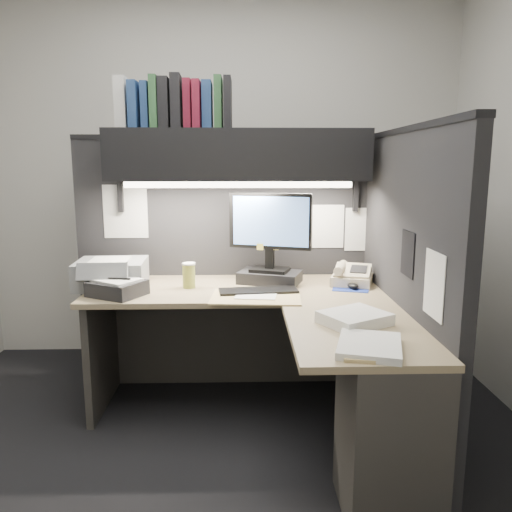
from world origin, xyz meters
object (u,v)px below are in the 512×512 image
at_px(telephone, 352,277).
at_px(notebook_stack, 117,288).
at_px(desk, 300,371).
at_px(overhead_shelf, 238,155).
at_px(monitor, 270,248).
at_px(keyboard, 258,291).
at_px(printer, 112,274).
at_px(coffee_cup, 189,276).

distance_m(telephone, notebook_stack, 1.38).
bearing_deg(desk, overhead_shelf, 111.79).
bearing_deg(monitor, notebook_stack, -143.31).
height_order(desk, keyboard, keyboard).
distance_m(monitor, keyboard, 0.33).
relative_size(monitor, notebook_stack, 2.01).
relative_size(printer, notebook_stack, 1.45).
relative_size(telephone, coffee_cup, 1.75).
bearing_deg(desk, keyboard, 114.03).
bearing_deg(telephone, overhead_shelf, -171.26).
bearing_deg(printer, notebook_stack, -71.72).
height_order(overhead_shelf, notebook_stack, overhead_shelf).
xyz_separation_m(keyboard, notebook_stack, (-0.78, -0.03, 0.03)).
height_order(overhead_shelf, telephone, overhead_shelf).
height_order(desk, notebook_stack, notebook_stack).
xyz_separation_m(monitor, coffee_cup, (-0.48, -0.11, -0.15)).
distance_m(desk, telephone, 0.81).
bearing_deg(keyboard, monitor, 65.83).
bearing_deg(monitor, printer, -156.95).
bearing_deg(coffee_cup, notebook_stack, -156.27).
height_order(keyboard, printer, printer).
xyz_separation_m(keyboard, printer, (-0.87, 0.18, 0.07)).
bearing_deg(keyboard, desk, -72.66).
bearing_deg(printer, coffee_cup, -8.38).
relative_size(desk, printer, 4.30).
xyz_separation_m(printer, notebook_stack, (0.08, -0.21, -0.04)).
relative_size(keyboard, printer, 1.11).
relative_size(telephone, printer, 0.61).
xyz_separation_m(overhead_shelf, printer, (-0.75, -0.15, -0.69)).
xyz_separation_m(overhead_shelf, notebook_stack, (-0.67, -0.36, -0.73)).
distance_m(keyboard, notebook_stack, 0.78).
bearing_deg(telephone, printer, -159.88).
height_order(monitor, coffee_cup, monitor).
relative_size(coffee_cup, printer, 0.35).
bearing_deg(notebook_stack, overhead_shelf, 27.81).
xyz_separation_m(overhead_shelf, keyboard, (0.11, -0.33, -0.76)).
bearing_deg(telephone, notebook_stack, -151.15).
relative_size(overhead_shelf, notebook_stack, 5.69).
bearing_deg(monitor, overhead_shelf, 176.48).
height_order(overhead_shelf, monitor, overhead_shelf).
xyz_separation_m(desk, keyboard, (-0.19, 0.43, 0.30)).
xyz_separation_m(monitor, telephone, (0.50, -0.05, -0.17)).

